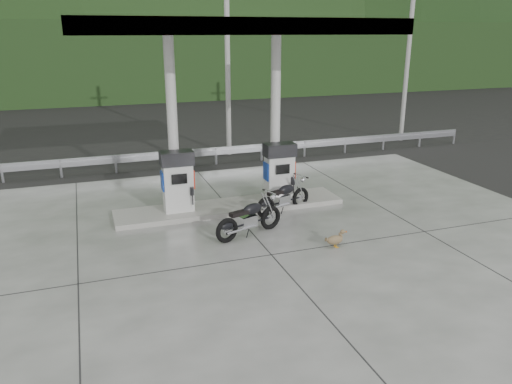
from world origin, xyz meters
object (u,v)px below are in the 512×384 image
object	(u,v)px
motorcycle_left	(283,198)
duck	(335,240)
motorcycle_right	(249,219)
gas_pump_right	(279,172)
gas_pump_left	(178,181)

from	to	relation	value
motorcycle_left	duck	world-z (taller)	motorcycle_left
duck	motorcycle_left	bearing A→B (deg)	94.37
motorcycle_right	duck	xyz separation A→B (m)	(1.79, -1.45, -0.28)
gas_pump_right	motorcycle_left	world-z (taller)	gas_pump_right
gas_pump_right	motorcycle_right	size ratio (longest dim) A/B	0.90
gas_pump_left	gas_pump_right	size ratio (longest dim) A/B	1.00
motorcycle_right	gas_pump_right	bearing A→B (deg)	32.11
gas_pump_left	motorcycle_left	size ratio (longest dim) A/B	0.94
gas_pump_right	motorcycle_left	xyz separation A→B (m)	(-0.17, -0.79, -0.60)
gas_pump_left	duck	distance (m)	4.95
motorcycle_right	duck	size ratio (longest dim) A/B	3.70
gas_pump_left	motorcycle_left	xyz separation A→B (m)	(3.03, -0.79, -0.60)
motorcycle_left	motorcycle_right	distance (m)	2.06
gas_pump_left	motorcycle_left	bearing A→B (deg)	-14.55
gas_pump_left	motorcycle_right	bearing A→B (deg)	-55.40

